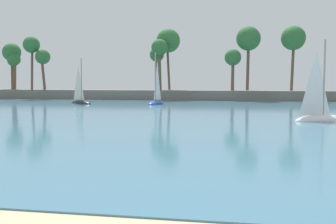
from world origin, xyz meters
The scene contains 5 objects.
sea centered at (0.00, 59.68, 0.03)m, with size 220.00×102.07×0.06m, color teal.
palm_headland centered at (-0.76, 70.73, 4.34)m, with size 90.74×7.23×13.25m.
sailboat_near_shore centered at (12.54, 36.05, 0.77)m, with size 5.55×4.10×7.90m.
sailboat_mid_bay centered at (-18.69, 56.00, 0.73)m, with size 5.02×4.34×7.45m.
sailboat_toward_headland centered at (-7.03, 57.25, 0.81)m, with size 2.33×5.89×8.31m.
Camera 1 is at (5.09, -1.72, 3.85)m, focal length 42.29 mm.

